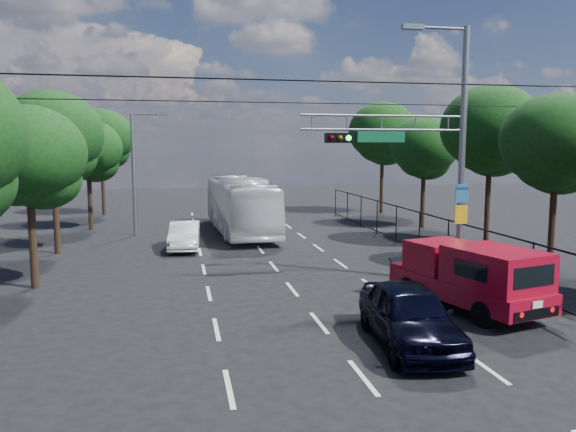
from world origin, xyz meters
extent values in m
plane|color=black|center=(0.00, 0.00, 0.00)|extent=(120.00, 120.00, 0.00)
cube|color=beige|center=(-3.00, 0.00, 0.01)|extent=(0.12, 2.00, 0.01)
cube|color=beige|center=(-3.00, 4.00, 0.01)|extent=(0.12, 2.00, 0.01)
cube|color=beige|center=(-3.00, 8.00, 0.01)|extent=(0.12, 2.00, 0.01)
cube|color=beige|center=(-3.00, 12.00, 0.01)|extent=(0.12, 2.00, 0.01)
cube|color=beige|center=(-3.00, 16.00, 0.01)|extent=(0.12, 2.00, 0.01)
cube|color=beige|center=(-3.00, 20.00, 0.01)|extent=(0.12, 2.00, 0.01)
cube|color=beige|center=(-3.00, 24.00, 0.01)|extent=(0.12, 2.00, 0.01)
cube|color=beige|center=(-3.00, 28.00, 0.01)|extent=(0.12, 2.00, 0.01)
cube|color=beige|center=(-3.00, 32.00, 0.01)|extent=(0.12, 2.00, 0.01)
cube|color=beige|center=(0.00, 0.00, 0.01)|extent=(0.12, 2.00, 0.01)
cube|color=beige|center=(0.00, 4.00, 0.01)|extent=(0.12, 2.00, 0.01)
cube|color=beige|center=(0.00, 8.00, 0.01)|extent=(0.12, 2.00, 0.01)
cube|color=beige|center=(0.00, 12.00, 0.01)|extent=(0.12, 2.00, 0.01)
cube|color=beige|center=(0.00, 16.00, 0.01)|extent=(0.12, 2.00, 0.01)
cube|color=beige|center=(0.00, 20.00, 0.01)|extent=(0.12, 2.00, 0.01)
cube|color=beige|center=(0.00, 24.00, 0.01)|extent=(0.12, 2.00, 0.01)
cube|color=beige|center=(0.00, 28.00, 0.01)|extent=(0.12, 2.00, 0.01)
cube|color=beige|center=(0.00, 32.00, 0.01)|extent=(0.12, 2.00, 0.01)
cube|color=beige|center=(3.00, 0.00, 0.01)|extent=(0.12, 2.00, 0.01)
cube|color=beige|center=(3.00, 4.00, 0.01)|extent=(0.12, 2.00, 0.01)
cube|color=beige|center=(3.00, 8.00, 0.01)|extent=(0.12, 2.00, 0.01)
cube|color=beige|center=(3.00, 12.00, 0.01)|extent=(0.12, 2.00, 0.01)
cube|color=beige|center=(3.00, 16.00, 0.01)|extent=(0.12, 2.00, 0.01)
cube|color=beige|center=(3.00, 20.00, 0.01)|extent=(0.12, 2.00, 0.01)
cube|color=beige|center=(3.00, 24.00, 0.01)|extent=(0.12, 2.00, 0.01)
cube|color=beige|center=(3.00, 28.00, 0.01)|extent=(0.12, 2.00, 0.01)
cube|color=beige|center=(3.00, 32.00, 0.01)|extent=(0.12, 2.00, 0.01)
cylinder|color=slate|center=(6.50, 8.00, 4.75)|extent=(0.24, 0.24, 9.50)
cylinder|color=slate|center=(5.50, 8.00, 9.40)|extent=(2.00, 0.10, 0.10)
cube|color=slate|center=(4.40, 8.00, 9.40)|extent=(0.80, 0.25, 0.18)
cylinder|color=slate|center=(3.40, 8.00, 6.25)|extent=(6.20, 0.08, 0.08)
cylinder|color=slate|center=(3.40, 8.00, 5.75)|extent=(6.20, 0.08, 0.08)
cube|color=black|center=(1.70, 8.00, 5.45)|extent=(1.00, 0.28, 0.35)
sphere|color=#3F0505|center=(1.38, 7.85, 5.45)|extent=(0.20, 0.20, 0.20)
sphere|color=#4C3805|center=(1.70, 7.85, 5.45)|extent=(0.20, 0.20, 0.20)
sphere|color=#0CE533|center=(2.02, 7.85, 5.45)|extent=(0.20, 0.20, 0.20)
cube|color=#0C5A32|center=(3.30, 8.00, 5.50)|extent=(1.80, 0.05, 0.40)
cube|color=#246AA8|center=(6.48, 7.86, 3.40)|extent=(0.50, 0.04, 0.70)
cube|color=#FFB20D|center=(6.48, 7.86, 2.60)|extent=(0.50, 0.04, 0.70)
cylinder|color=slate|center=(5.90, 8.00, 6.00)|extent=(0.05, 0.05, 0.50)
cylinder|color=slate|center=(4.60, 8.00, 6.00)|extent=(0.05, 0.05, 0.50)
cylinder|color=slate|center=(3.30, 8.00, 6.00)|extent=(0.05, 0.05, 0.50)
cylinder|color=slate|center=(2.00, 8.00, 6.00)|extent=(0.05, 0.05, 0.50)
cylinder|color=slate|center=(0.70, 8.00, 6.00)|extent=(0.05, 0.05, 0.50)
cylinder|color=slate|center=(-6.50, 22.00, 3.50)|extent=(0.18, 0.18, 7.00)
cylinder|color=slate|center=(-5.70, 22.00, 7.00)|extent=(1.60, 0.09, 0.09)
cube|color=slate|center=(-4.80, 22.00, 7.00)|extent=(0.60, 0.22, 0.15)
cylinder|color=black|center=(0.00, 6.00, 7.20)|extent=(22.00, 0.04, 0.04)
cylinder|color=black|center=(0.00, 9.50, 7.60)|extent=(22.00, 0.04, 0.04)
cylinder|color=black|center=(0.00, 11.00, 6.90)|extent=(22.00, 0.04, 0.04)
cube|color=black|center=(7.60, 12.00, 1.95)|extent=(0.04, 34.00, 0.06)
cube|color=black|center=(7.60, 12.00, 0.15)|extent=(0.04, 34.00, 0.06)
cylinder|color=black|center=(7.60, 5.00, 1.00)|extent=(0.06, 0.06, 2.00)
cylinder|color=black|center=(7.60, 8.00, 1.00)|extent=(0.06, 0.06, 2.00)
cylinder|color=black|center=(7.60, 11.00, 1.00)|extent=(0.06, 0.06, 2.00)
cylinder|color=black|center=(7.60, 14.00, 1.00)|extent=(0.06, 0.06, 2.00)
cylinder|color=black|center=(7.60, 17.00, 1.00)|extent=(0.06, 0.06, 2.00)
cylinder|color=black|center=(7.60, 20.00, 1.00)|extent=(0.06, 0.06, 2.00)
cylinder|color=black|center=(7.60, 23.00, 1.00)|extent=(0.06, 0.06, 2.00)
cylinder|color=black|center=(7.60, 26.00, 1.00)|extent=(0.06, 0.06, 2.00)
cylinder|color=black|center=(7.60, 29.00, 1.00)|extent=(0.06, 0.06, 2.00)
cylinder|color=black|center=(11.20, 9.00, 2.10)|extent=(0.28, 0.28, 4.20)
ellipsoid|color=black|center=(11.20, 9.00, 5.40)|extent=(4.50, 4.50, 3.83)
ellipsoid|color=black|center=(11.60, 9.30, 4.35)|extent=(3.00, 3.00, 2.40)
ellipsoid|color=black|center=(10.85, 8.80, 4.50)|extent=(2.85, 2.85, 2.28)
cylinder|color=black|center=(11.80, 15.00, 2.38)|extent=(0.28, 0.28, 4.76)
ellipsoid|color=black|center=(11.80, 15.00, 6.12)|extent=(5.10, 5.10, 4.33)
ellipsoid|color=black|center=(12.20, 15.30, 4.93)|extent=(3.40, 3.40, 2.72)
ellipsoid|color=black|center=(11.45, 14.80, 5.10)|extent=(3.23, 3.23, 2.58)
cylinder|color=black|center=(11.40, 22.00, 2.02)|extent=(0.28, 0.28, 4.03)
ellipsoid|color=black|center=(11.40, 22.00, 5.18)|extent=(4.32, 4.32, 3.67)
ellipsoid|color=black|center=(11.80, 22.30, 4.18)|extent=(2.88, 2.88, 2.30)
ellipsoid|color=black|center=(11.05, 21.80, 4.32)|extent=(2.74, 2.74, 2.19)
cylinder|color=black|center=(11.60, 30.00, 2.46)|extent=(0.28, 0.28, 4.93)
ellipsoid|color=black|center=(11.60, 30.00, 6.34)|extent=(5.28, 5.28, 4.49)
ellipsoid|color=black|center=(12.00, 30.30, 5.10)|extent=(3.52, 3.52, 2.82)
ellipsoid|color=black|center=(11.25, 29.80, 5.28)|extent=(3.34, 3.34, 2.68)
cylinder|color=black|center=(-9.20, 10.00, 1.90)|extent=(0.28, 0.28, 3.81)
ellipsoid|color=black|center=(-9.20, 10.00, 4.90)|extent=(4.08, 4.08, 3.47)
ellipsoid|color=black|center=(-8.80, 10.30, 3.94)|extent=(2.72, 2.72, 2.18)
ellipsoid|color=black|center=(-9.55, 9.80, 4.08)|extent=(2.58, 2.58, 2.07)
cylinder|color=black|center=(-9.80, 17.00, 2.24)|extent=(0.28, 0.28, 4.48)
ellipsoid|color=black|center=(-9.80, 17.00, 5.76)|extent=(4.80, 4.80, 4.08)
ellipsoid|color=black|center=(-9.40, 17.30, 4.64)|extent=(3.20, 3.20, 2.56)
ellipsoid|color=black|center=(-10.15, 16.80, 4.80)|extent=(3.04, 3.04, 2.43)
cylinder|color=black|center=(-9.40, 25.00, 1.96)|extent=(0.28, 0.28, 3.92)
ellipsoid|color=black|center=(-9.40, 25.00, 5.04)|extent=(4.20, 4.20, 3.57)
ellipsoid|color=black|center=(-9.00, 25.30, 4.06)|extent=(2.80, 2.80, 2.24)
ellipsoid|color=black|center=(-9.75, 24.80, 4.20)|extent=(2.66, 2.66, 2.13)
cylinder|color=black|center=(-9.60, 33.00, 2.30)|extent=(0.28, 0.28, 4.59)
ellipsoid|color=black|center=(-9.60, 33.00, 5.90)|extent=(4.92, 4.92, 4.18)
ellipsoid|color=black|center=(-9.20, 33.30, 4.76)|extent=(3.28, 3.28, 2.62)
ellipsoid|color=black|center=(-9.95, 32.80, 4.92)|extent=(3.12, 3.12, 2.49)
cylinder|color=black|center=(3.69, 5.99, 0.38)|extent=(0.46, 0.80, 0.76)
cylinder|color=black|center=(5.47, 6.45, 0.38)|extent=(0.46, 0.80, 0.76)
cylinder|color=black|center=(4.53, 2.74, 0.38)|extent=(0.46, 0.80, 0.76)
cylinder|color=black|center=(6.31, 3.21, 0.38)|extent=(0.46, 0.80, 0.76)
cube|color=maroon|center=(5.00, 4.60, 0.67)|extent=(3.35, 5.76, 0.61)
cube|color=maroon|center=(4.39, 6.96, 0.76)|extent=(2.09, 1.08, 0.60)
cube|color=black|center=(4.31, 7.24, 1.03)|extent=(1.89, 0.89, 0.33)
cube|color=maroon|center=(4.69, 5.80, 1.46)|extent=(2.31, 2.11, 1.03)
cube|color=black|center=(4.89, 5.02, 1.52)|extent=(1.64, 0.47, 0.60)
cube|color=maroon|center=(5.30, 3.45, 1.54)|extent=(2.64, 3.18, 1.14)
cube|color=black|center=(6.28, 3.70, 1.57)|extent=(0.37, 1.27, 0.49)
cube|color=black|center=(4.31, 3.19, 1.57)|extent=(0.37, 1.27, 0.49)
cube|color=black|center=(5.64, 2.13, 1.57)|extent=(1.53, 0.45, 0.60)
cube|color=black|center=(5.68, 2.00, 0.54)|extent=(1.70, 0.52, 0.28)
cube|color=silver|center=(5.69, 1.96, 0.81)|extent=(0.37, 0.13, 0.19)
imported|color=black|center=(1.84, 1.77, 0.80)|extent=(2.33, 4.88, 1.61)
imported|color=silver|center=(-0.35, 21.96, 1.65)|extent=(3.31, 11.99, 3.31)
imported|color=white|center=(-3.73, 16.97, 0.69)|extent=(1.71, 4.24, 1.37)
camera|label=1|loc=(-3.95, -11.48, 5.13)|focal=35.00mm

